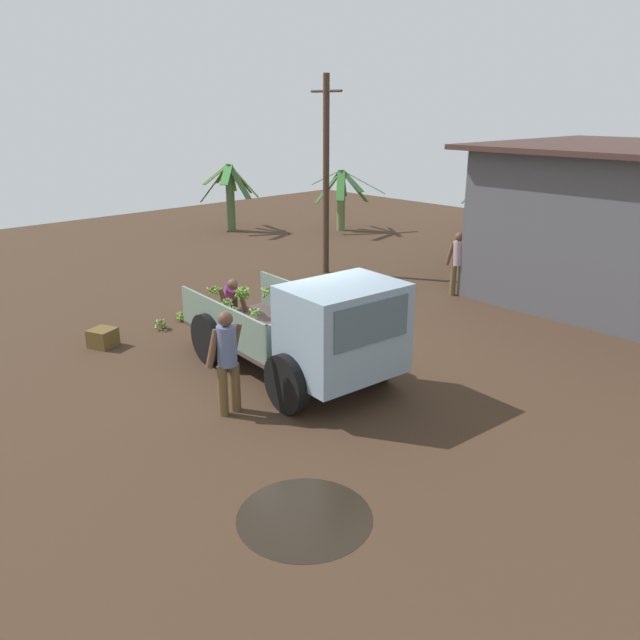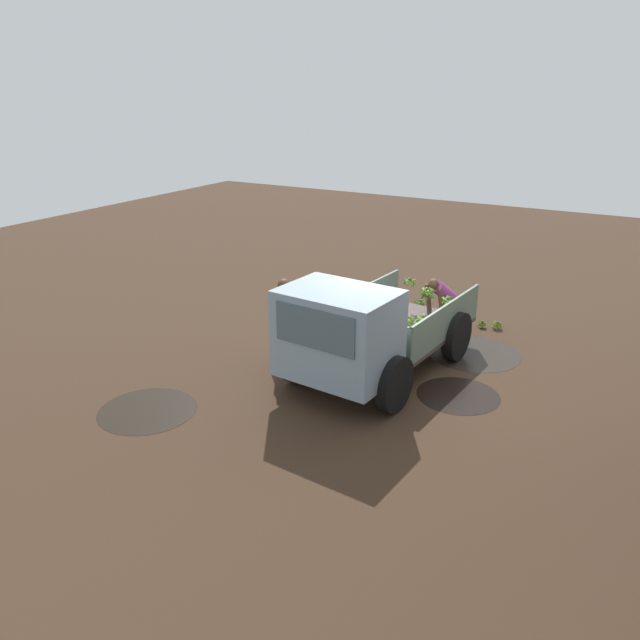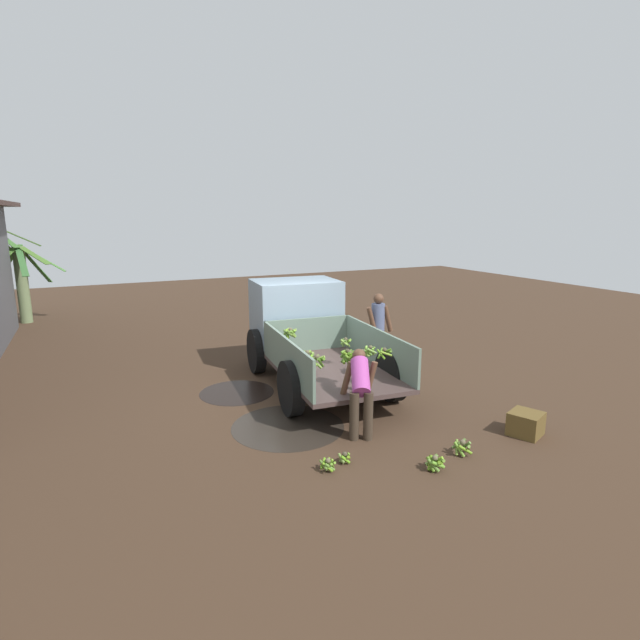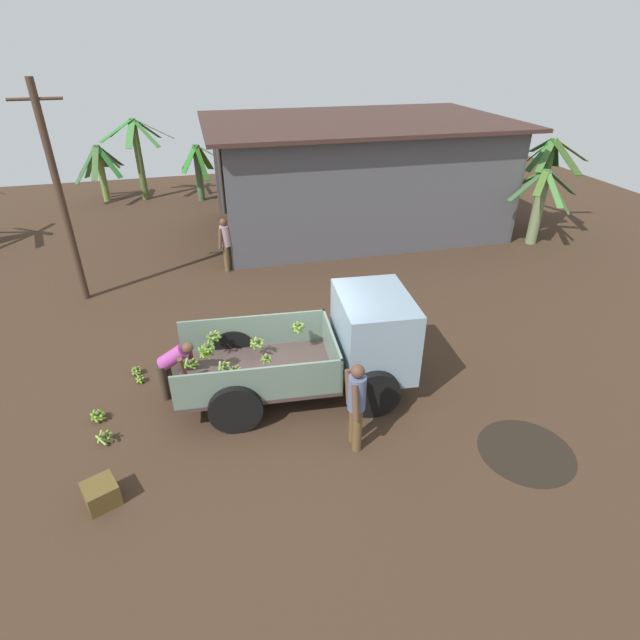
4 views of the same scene
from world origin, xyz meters
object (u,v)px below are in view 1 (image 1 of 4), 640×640
at_px(banana_bunch_on_ground_1, 161,324).
at_px(wooden_crate_0, 103,338).
at_px(person_worker_loading, 231,299).
at_px(banana_bunch_on_ground_3, 237,314).
at_px(utility_pole, 326,175).
at_px(banana_bunch_on_ground_2, 246,310).
at_px(banana_bunch_on_ground_0, 182,316).
at_px(person_bystander_near_shed, 458,261).
at_px(cargo_truck, 322,332).
at_px(person_foreground_visitor, 227,358).

height_order(banana_bunch_on_ground_1, wooden_crate_0, wooden_crate_0).
xyz_separation_m(person_worker_loading, wooden_crate_0, (-1.17, -2.32, -0.58)).
height_order(banana_bunch_on_ground_3, wooden_crate_0, wooden_crate_0).
height_order(utility_pole, banana_bunch_on_ground_3, utility_pole).
bearing_deg(banana_bunch_on_ground_2, banana_bunch_on_ground_3, -73.65).
xyz_separation_m(banana_bunch_on_ground_0, banana_bunch_on_ground_2, (0.61, 1.32, -0.01)).
bearing_deg(wooden_crate_0, banana_bunch_on_ground_2, 84.23).
xyz_separation_m(person_bystander_near_shed, banana_bunch_on_ground_0, (-3.02, -6.20, -0.77)).
xyz_separation_m(cargo_truck, banana_bunch_on_ground_3, (-4.01, 1.15, -0.94)).
xyz_separation_m(person_bystander_near_shed, banana_bunch_on_ground_2, (-2.41, -4.88, -0.78)).
relative_size(person_worker_loading, banana_bunch_on_ground_0, 4.71).
relative_size(person_foreground_visitor, person_worker_loading, 1.30).
distance_m(cargo_truck, banana_bunch_on_ground_0, 4.80).
bearing_deg(banana_bunch_on_ground_1, banana_bunch_on_ground_0, 106.34).
distance_m(person_foreground_visitor, banana_bunch_on_ground_3, 4.69).
bearing_deg(person_bystander_near_shed, banana_bunch_on_ground_2, 91.74).
xyz_separation_m(utility_pole, banana_bunch_on_ground_1, (1.06, -5.97, -2.64)).
xyz_separation_m(person_bystander_near_shed, banana_bunch_on_ground_1, (-2.84, -6.84, -0.76)).
bearing_deg(wooden_crate_0, banana_bunch_on_ground_3, 81.93).
distance_m(utility_pole, person_foreground_visitor, 9.04).
bearing_deg(cargo_truck, banana_bunch_on_ground_3, 169.21).
relative_size(cargo_truck, person_foreground_visitor, 2.73).
height_order(utility_pole, wooden_crate_0, utility_pole).
distance_m(person_bystander_near_shed, wooden_crate_0, 8.66).
height_order(person_foreground_visitor, wooden_crate_0, person_foreground_visitor).
bearing_deg(banana_bunch_on_ground_0, person_worker_loading, 13.05).
height_order(utility_pole, banana_bunch_on_ground_2, utility_pole).
bearing_deg(banana_bunch_on_ground_3, person_foreground_visitor, -37.70).
bearing_deg(utility_pole, person_bystander_near_shed, 12.57).
xyz_separation_m(person_bystander_near_shed, wooden_crate_0, (-2.75, -8.19, -0.70)).
bearing_deg(banana_bunch_on_ground_1, banana_bunch_on_ground_3, 72.63).
relative_size(banana_bunch_on_ground_3, wooden_crate_0, 0.42).
bearing_deg(cargo_truck, wooden_crate_0, -152.18).
distance_m(cargo_truck, person_bystander_near_shed, 6.56).
bearing_deg(wooden_crate_0, person_bystander_near_shed, 71.45).
bearing_deg(banana_bunch_on_ground_1, wooden_crate_0, -86.22).
bearing_deg(person_worker_loading, cargo_truck, 16.94).
relative_size(person_foreground_visitor, banana_bunch_on_ground_1, 5.64).
bearing_deg(cargo_truck, banana_bunch_on_ground_0, -176.50).
bearing_deg(cargo_truck, utility_pole, 140.78).
relative_size(person_worker_loading, wooden_crate_0, 2.79).
xyz_separation_m(cargo_truck, wooden_crate_0, (-4.43, -1.84, -0.85)).
height_order(cargo_truck, banana_bunch_on_ground_1, cargo_truck).
bearing_deg(person_foreground_visitor, banana_bunch_on_ground_3, -34.75).
distance_m(person_foreground_visitor, banana_bunch_on_ground_1, 4.40).
xyz_separation_m(banana_bunch_on_ground_0, banana_bunch_on_ground_3, (0.70, 1.01, -0.02)).
bearing_deg(banana_bunch_on_ground_2, banana_bunch_on_ground_1, -102.23).
bearing_deg(person_worker_loading, banana_bunch_on_ground_3, 163.27).
xyz_separation_m(cargo_truck, banana_bunch_on_ground_2, (-4.10, 1.46, -0.93)).
bearing_deg(banana_bunch_on_ground_3, banana_bunch_on_ground_2, 106.35).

